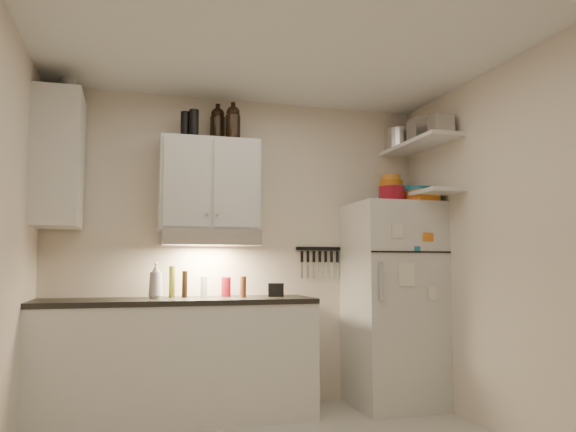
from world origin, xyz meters
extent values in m
cube|color=white|center=(0.00, 0.00, 2.61)|extent=(3.20, 3.00, 0.02)
cube|color=beige|center=(0.00, 1.51, 1.30)|extent=(3.20, 0.02, 2.60)
cube|color=beige|center=(1.61, 0.00, 1.30)|extent=(0.02, 3.00, 2.60)
cube|color=silver|center=(-0.55, 1.20, 0.44)|extent=(2.10, 0.60, 0.88)
cube|color=black|center=(-0.55, 1.20, 0.90)|extent=(2.10, 0.62, 0.04)
cube|color=silver|center=(-0.30, 1.33, 1.83)|extent=(0.80, 0.33, 0.75)
cube|color=silver|center=(-1.44, 1.20, 1.95)|extent=(0.33, 0.55, 1.00)
cube|color=silver|center=(-0.30, 1.27, 1.39)|extent=(0.76, 0.46, 0.12)
cube|color=silver|center=(1.25, 1.16, 0.85)|extent=(0.70, 0.68, 1.70)
cube|color=silver|center=(1.45, 1.02, 2.20)|extent=(0.30, 0.95, 0.03)
cube|color=silver|center=(1.45, 1.02, 1.76)|extent=(0.30, 0.95, 0.03)
cube|color=black|center=(0.70, 1.49, 1.32)|extent=(0.42, 0.02, 0.03)
cylinder|color=maroon|center=(1.18, 1.01, 1.76)|extent=(0.24, 0.24, 0.13)
cube|color=orange|center=(1.41, 0.95, 1.74)|extent=(0.26, 0.30, 0.09)
cylinder|color=silver|center=(1.28, 1.03, 1.75)|extent=(0.06, 0.06, 0.09)
cylinder|color=silver|center=(1.46, 1.40, 2.32)|extent=(0.30, 0.30, 0.20)
cube|color=#AAAAAD|center=(1.49, 1.02, 2.32)|extent=(0.22, 0.20, 0.21)
cube|color=#AAAAAD|center=(1.48, 0.72, 2.30)|extent=(0.18, 0.18, 0.16)
cylinder|color=#1A6F8F|center=(1.42, 1.36, 1.83)|extent=(0.26, 0.26, 0.11)
cylinder|color=orange|center=(1.38, 1.42, 1.91)|extent=(0.21, 0.21, 0.06)
cylinder|color=orange|center=(1.38, 1.42, 1.97)|extent=(0.17, 0.17, 0.05)
cylinder|color=#1A6F8F|center=(1.41, 0.99, 1.80)|extent=(0.26, 0.26, 0.05)
cylinder|color=black|center=(-0.44, 1.26, 2.31)|extent=(0.08, 0.08, 0.22)
cylinder|color=black|center=(-0.50, 1.30, 2.31)|extent=(0.10, 0.10, 0.21)
cylinder|color=silver|center=(-1.39, 1.29, 2.53)|extent=(0.16, 0.16, 0.16)
imported|color=silver|center=(-0.71, 1.24, 1.08)|extent=(0.15, 0.15, 0.31)
cylinder|color=brown|center=(-0.04, 1.20, 1.00)|extent=(0.05, 0.05, 0.17)
cylinder|color=#565916|center=(-0.58, 1.34, 1.04)|extent=(0.06, 0.06, 0.25)
cylinder|color=black|center=(-0.49, 1.30, 1.02)|extent=(0.06, 0.06, 0.21)
cylinder|color=silver|center=(-0.33, 1.32, 1.00)|extent=(0.06, 0.06, 0.16)
cylinder|color=maroon|center=(-0.15, 1.34, 1.00)|extent=(0.09, 0.09, 0.16)
cube|color=black|center=(0.24, 1.24, 0.97)|extent=(0.14, 0.12, 0.11)
camera|label=1|loc=(-0.92, -3.21, 1.18)|focal=35.00mm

